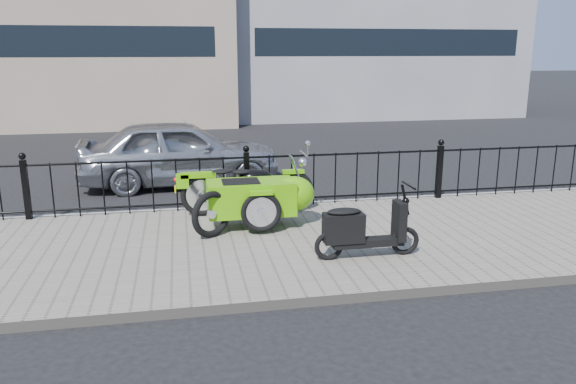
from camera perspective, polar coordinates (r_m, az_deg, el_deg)
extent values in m
plane|color=black|center=(8.44, -3.08, -4.74)|extent=(120.00, 120.00, 0.00)
cube|color=#6D675C|center=(7.95, -2.58, -5.48)|extent=(30.00, 3.80, 0.12)
cube|color=gray|center=(9.79, -4.26, -1.69)|extent=(30.00, 0.10, 0.12)
cylinder|color=black|center=(9.44, -4.26, 3.51)|extent=(14.00, 0.04, 0.04)
cylinder|color=black|center=(9.60, -4.18, -0.89)|extent=(14.00, 0.04, 0.04)
cube|color=black|center=(9.76, -25.07, 0.21)|extent=(0.09, 0.09, 0.96)
sphere|color=black|center=(9.66, -25.40, 3.31)|extent=(0.11, 0.11, 0.11)
cube|color=black|center=(9.52, -4.22, 1.20)|extent=(0.09, 0.09, 0.96)
sphere|color=black|center=(9.41, -4.28, 4.41)|extent=(0.11, 0.11, 0.11)
cube|color=black|center=(10.50, 15.11, 1.99)|extent=(0.09, 0.09, 0.96)
sphere|color=black|center=(10.41, 15.30, 4.90)|extent=(0.11, 0.11, 0.11)
cube|color=black|center=(20.53, -25.64, 13.65)|extent=(12.50, 0.06, 1.00)
cube|color=black|center=(22.43, 10.46, 14.72)|extent=(10.50, 0.06, 1.00)
torus|color=black|center=(9.32, 0.52, 0.11)|extent=(0.69, 0.09, 0.69)
torus|color=black|center=(9.15, -8.73, -0.33)|extent=(0.69, 0.09, 0.69)
torus|color=black|center=(8.12, -2.73, -2.06)|extent=(0.60, 0.08, 0.60)
cube|color=gray|center=(9.20, -4.07, 0.01)|extent=(0.34, 0.22, 0.24)
cylinder|color=black|center=(9.22, -4.06, -0.41)|extent=(1.40, 0.04, 0.04)
ellipsoid|color=black|center=(9.16, -3.35, 1.50)|extent=(0.54, 0.29, 0.26)
cylinder|color=silver|center=(9.23, 1.62, 3.90)|extent=(0.03, 0.56, 0.03)
cylinder|color=silver|center=(9.26, 0.88, 1.99)|extent=(0.25, 0.04, 0.59)
sphere|color=silver|center=(9.25, 1.50, 3.04)|extent=(0.15, 0.15, 0.15)
cube|color=#57AF08|center=(9.25, 0.52, 2.09)|extent=(0.36, 0.12, 0.06)
cube|color=#57AF08|center=(9.07, -9.12, 1.73)|extent=(0.55, 0.16, 0.08)
ellipsoid|color=black|center=(9.11, -4.73, 2.05)|extent=(0.31, 0.22, 0.08)
ellipsoid|color=black|center=(9.08, -6.74, 2.09)|extent=(0.31, 0.22, 0.08)
sphere|color=red|center=(9.08, -11.32, 1.26)|extent=(0.07, 0.07, 0.07)
cube|color=gold|center=(9.22, -11.39, 0.30)|extent=(0.02, 0.14, 0.10)
cube|color=#57AF08|center=(8.45, -3.79, -0.55)|extent=(1.30, 0.62, 0.50)
ellipsoid|color=#57AF08|center=(8.54, 0.53, -0.17)|extent=(0.65, 0.60, 0.54)
cube|color=black|center=(8.38, -4.83, 0.92)|extent=(0.55, 0.43, 0.06)
cube|color=#57AF08|center=(8.04, -2.75, -0.08)|extent=(0.34, 0.11, 0.06)
torus|color=black|center=(7.55, 11.80, -4.85)|extent=(0.38, 0.07, 0.38)
torus|color=black|center=(7.23, 4.18, -5.46)|extent=(0.38, 0.07, 0.38)
cube|color=black|center=(7.37, 8.08, -5.06)|extent=(0.94, 0.21, 0.09)
cube|color=black|center=(7.20, 5.66, -3.63)|extent=(0.52, 0.24, 0.38)
ellipsoid|color=black|center=(7.14, 5.70, -1.98)|extent=(0.44, 0.22, 0.09)
cube|color=black|center=(7.43, 11.24, -2.89)|extent=(0.11, 0.28, 0.52)
cylinder|color=black|center=(7.38, 11.81, -0.77)|extent=(0.15, 0.04, 0.42)
cylinder|color=black|center=(7.35, 12.16, 0.66)|extent=(0.03, 0.41, 0.03)
torus|color=black|center=(8.09, -7.77, -2.27)|extent=(0.62, 0.46, 0.68)
imported|color=#A4A6AB|center=(11.81, -10.90, 4.00)|extent=(4.14, 1.86, 1.38)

